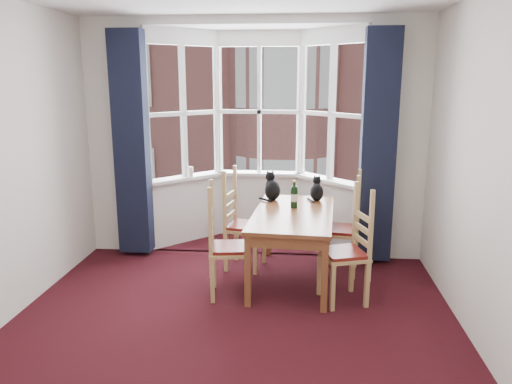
# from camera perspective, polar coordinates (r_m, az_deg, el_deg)

# --- Properties ---
(floor) EXTENTS (4.50, 4.50, 0.00)m
(floor) POSITION_cam_1_polar(r_m,az_deg,el_deg) (4.21, -3.43, -17.37)
(floor) COLOR black
(floor) RESTS_ON ground
(wall_right) EXTENTS (0.00, 4.50, 4.50)m
(wall_right) POSITION_cam_1_polar(r_m,az_deg,el_deg) (3.92, 26.50, 0.92)
(wall_right) COLOR silver
(wall_right) RESTS_ON floor
(wall_near) EXTENTS (4.00, 0.00, 4.00)m
(wall_near) POSITION_cam_1_polar(r_m,az_deg,el_deg) (1.63, -16.66, -14.36)
(wall_near) COLOR silver
(wall_near) RESTS_ON floor
(wall_back_pier_left) EXTENTS (0.70, 0.12, 2.80)m
(wall_back_pier_left) POSITION_cam_1_polar(r_m,az_deg,el_deg) (6.29, -15.50, 5.95)
(wall_back_pier_left) COLOR silver
(wall_back_pier_left) RESTS_ON floor
(wall_back_pier_right) EXTENTS (0.70, 0.12, 2.80)m
(wall_back_pier_right) POSITION_cam_1_polar(r_m,az_deg,el_deg) (5.98, 15.75, 5.57)
(wall_back_pier_right) COLOR silver
(wall_back_pier_right) RESTS_ON floor
(bay_window) EXTENTS (2.76, 0.94, 2.80)m
(bay_window) POSITION_cam_1_polar(r_m,az_deg,el_deg) (6.41, 0.17, 6.54)
(bay_window) COLOR white
(bay_window) RESTS_ON floor
(curtain_left) EXTENTS (0.38, 0.22, 2.60)m
(curtain_left) POSITION_cam_1_polar(r_m,az_deg,el_deg) (6.05, -14.02, 5.28)
(curtain_left) COLOR black
(curtain_left) RESTS_ON floor
(curtain_right) EXTENTS (0.38, 0.22, 2.60)m
(curtain_right) POSITION_cam_1_polar(r_m,az_deg,el_deg) (5.77, 13.77, 4.93)
(curtain_right) COLOR black
(curtain_right) RESTS_ON floor
(dining_table) EXTENTS (0.91, 1.57, 0.75)m
(dining_table) POSITION_cam_1_polar(r_m,az_deg,el_deg) (5.24, 4.27, -3.20)
(dining_table) COLOR brown
(dining_table) RESTS_ON floor
(chair_left_near) EXTENTS (0.45, 0.47, 0.92)m
(chair_left_near) POSITION_cam_1_polar(r_m,az_deg,el_deg) (4.94, -4.05, -6.59)
(chair_left_near) COLOR tan
(chair_left_near) RESTS_ON floor
(chair_left_far) EXTENTS (0.47, 0.49, 0.92)m
(chair_left_far) POSITION_cam_1_polar(r_m,az_deg,el_deg) (5.65, -2.10, -3.99)
(chair_left_far) COLOR tan
(chair_left_far) RESTS_ON floor
(chair_right_near) EXTENTS (0.51, 0.52, 0.92)m
(chair_right_near) POSITION_cam_1_polar(r_m,az_deg,el_deg) (4.90, 10.98, -6.98)
(chair_right_near) COLOR tan
(chair_right_near) RESTS_ON floor
(chair_right_far) EXTENTS (0.46, 0.47, 0.92)m
(chair_right_far) POSITION_cam_1_polar(r_m,az_deg,el_deg) (5.56, 10.51, -4.49)
(chair_right_far) COLOR tan
(chair_right_far) RESTS_ON floor
(cat_left) EXTENTS (0.26, 0.29, 0.34)m
(cat_left) POSITION_cam_1_polar(r_m,az_deg,el_deg) (5.70, 1.87, 0.39)
(cat_left) COLOR black
(cat_left) RESTS_ON dining_table
(cat_right) EXTENTS (0.15, 0.22, 0.29)m
(cat_right) POSITION_cam_1_polar(r_m,az_deg,el_deg) (5.72, 6.96, 0.13)
(cat_right) COLOR black
(cat_right) RESTS_ON dining_table
(wine_bottle) EXTENTS (0.08, 0.08, 0.30)m
(wine_bottle) POSITION_cam_1_polar(r_m,az_deg,el_deg) (5.37, 4.39, -0.44)
(wine_bottle) COLOR black
(wine_bottle) RESTS_ON dining_table
(candle_tall) EXTENTS (0.06, 0.06, 0.13)m
(candle_tall) POSITION_cam_1_polar(r_m,az_deg,el_deg) (6.46, -7.46, 2.32)
(candle_tall) COLOR white
(candle_tall) RESTS_ON bay_window
(street) EXTENTS (80.00, 80.00, 0.00)m
(street) POSITION_cam_1_polar(r_m,az_deg,el_deg) (36.75, 4.37, 0.33)
(street) COLOR #333335
(street) RESTS_ON ground
(tenement_building) EXTENTS (18.40, 7.80, 15.20)m
(tenement_building) POSITION_cam_1_polar(r_m,az_deg,el_deg) (17.61, 3.59, 11.38)
(tenement_building) COLOR #90514A
(tenement_building) RESTS_ON street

